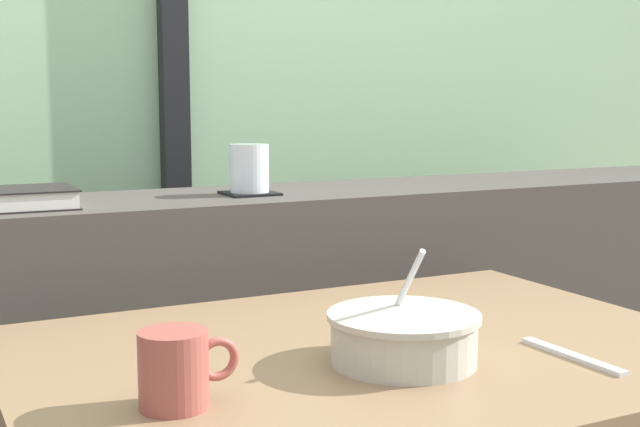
{
  "coord_description": "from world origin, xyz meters",
  "views": [
    {
      "loc": [
        -0.59,
        -1.02,
        1.02
      ],
      "look_at": [
        0.14,
        0.42,
        0.8
      ],
      "focal_mm": 47.41,
      "sensor_mm": 36.0,
      "label": 1
    }
  ],
  "objects": [
    {
      "name": "soup_bowl",
      "position": [
        -0.03,
        -0.14,
        0.72
      ],
      "size": [
        0.19,
        0.19,
        0.15
      ],
      "color": "#BCB7A8",
      "rests_on": "breakfast_table"
    },
    {
      "name": "ceramic_mug",
      "position": [
        -0.33,
        -0.16,
        0.73
      ],
      "size": [
        0.11,
        0.08,
        0.08
      ],
      "color": "#9E4C42",
      "rests_on": "breakfast_table"
    },
    {
      "name": "fork_utensil",
      "position": [
        0.17,
        -0.22,
        0.69
      ],
      "size": [
        0.02,
        0.17,
        0.01
      ],
      "primitive_type": "cube",
      "rotation": [
        0.0,
        0.0,
        0.03
      ],
      "color": "silver",
      "rests_on": "breakfast_table"
    },
    {
      "name": "closed_book",
      "position": [
        -0.41,
        0.51,
        0.85
      ],
      "size": [
        0.2,
        0.16,
        0.03
      ],
      "color": "black",
      "rests_on": "dark_console_ledge"
    },
    {
      "name": "dark_console_ledge",
      "position": [
        0.0,
        0.55,
        0.42
      ],
      "size": [
        2.8,
        0.34,
        0.83
      ],
      "primitive_type": "cube",
      "color": "#423D38",
      "rests_on": "ground"
    },
    {
      "name": "coaster_square",
      "position": [
        0.03,
        0.53,
        0.84
      ],
      "size": [
        0.1,
        0.1,
        0.0
      ],
      "primitive_type": "cube",
      "color": "black",
      "rests_on": "dark_console_ledge"
    },
    {
      "name": "juice_glass",
      "position": [
        0.03,
        0.53,
        0.88
      ],
      "size": [
        0.08,
        0.08,
        0.09
      ],
      "color": "white",
      "rests_on": "coaster_square"
    }
  ]
}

